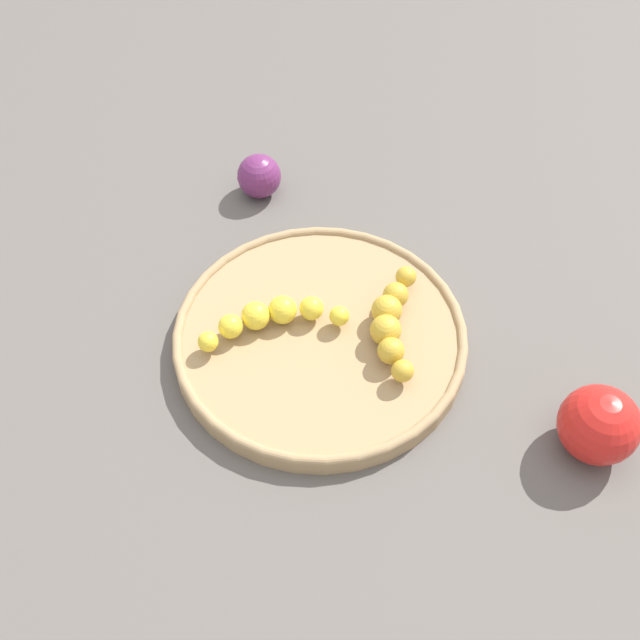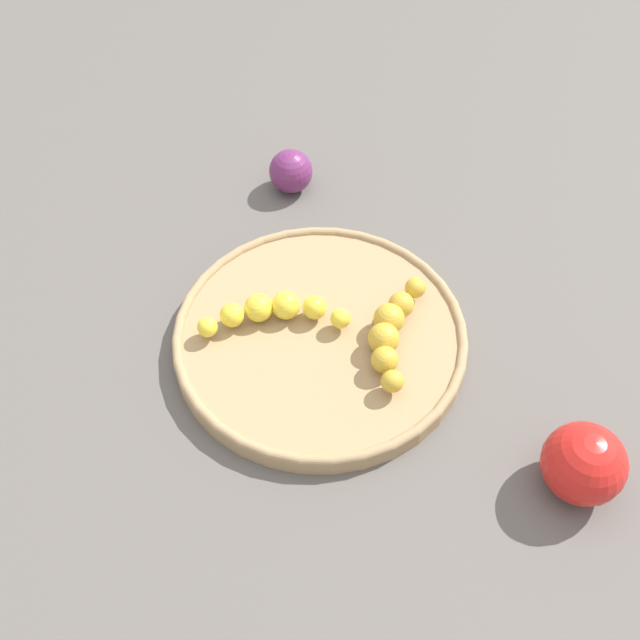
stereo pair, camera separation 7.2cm
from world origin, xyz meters
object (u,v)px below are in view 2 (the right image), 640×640
apple_red (584,464)px  banana_spotted (391,329)px  banana_yellow (273,311)px  plum_purple (291,171)px  fruit_bowl (320,336)px

apple_red → banana_spotted: bearing=121.5°
banana_yellow → plum_purple: bearing=-10.1°
plum_purple → apple_red: bearing=-71.7°
banana_yellow → banana_spotted: 0.12m
banana_yellow → plum_purple: plum_purple is taller
fruit_bowl → apple_red: 0.27m
banana_spotted → plum_purple: plum_purple is taller
fruit_bowl → plum_purple: 0.24m
fruit_bowl → apple_red: (0.18, -0.21, 0.02)m
plum_purple → banana_yellow: bearing=-108.6°
fruit_bowl → apple_red: bearing=-49.8°
banana_spotted → plum_purple: 0.26m
plum_purple → fruit_bowl: bearing=-96.9°
fruit_bowl → plum_purple: (0.03, 0.24, 0.01)m
banana_spotted → plum_purple: (-0.04, 0.26, -0.01)m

